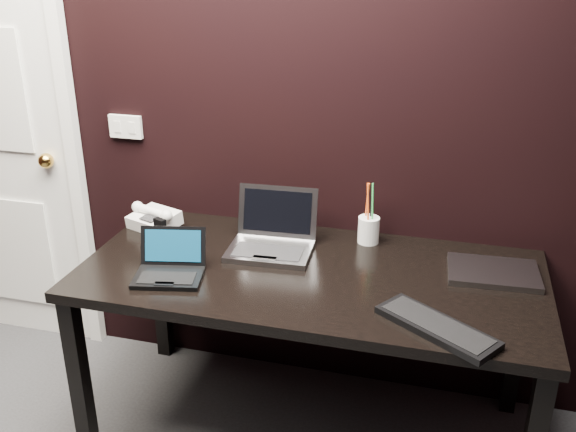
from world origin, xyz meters
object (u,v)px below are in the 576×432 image
(netbook, at_px, (170,268))
(ext_keyboard, at_px, (437,327))
(desk_phone, at_px, (154,218))
(mobile_phone, at_px, (160,234))
(desk, at_px, (310,289))
(closed_laptop, at_px, (493,272))
(pen_cup, at_px, (369,229))
(silver_laptop, at_px, (272,240))

(netbook, bearing_deg, ext_keyboard, -6.68)
(ext_keyboard, distance_m, desk_phone, 1.30)
(ext_keyboard, xyz_separation_m, mobile_phone, (-1.11, 0.35, 0.03))
(desk, distance_m, closed_laptop, 0.67)
(desk, distance_m, pen_cup, 0.37)
(netbook, distance_m, mobile_phone, 0.29)
(closed_laptop, xyz_separation_m, desk_phone, (-1.38, 0.07, 0.03))
(netbook, relative_size, closed_laptop, 0.84)
(pen_cup, bearing_deg, desk, -119.39)
(desk_phone, height_order, pen_cup, pen_cup)
(netbook, xyz_separation_m, pen_cup, (0.65, 0.47, 0.03))
(closed_laptop, height_order, mobile_phone, mobile_phone)
(pen_cup, bearing_deg, desk_phone, -174.37)
(netbook, bearing_deg, desk, 19.53)
(desk, height_order, pen_cup, pen_cup)
(silver_laptop, bearing_deg, desk, -35.56)
(desk_phone, bearing_deg, mobile_phone, -56.16)
(silver_laptop, xyz_separation_m, mobile_phone, (-0.45, -0.06, -0.00))
(netbook, height_order, ext_keyboard, netbook)
(closed_laptop, relative_size, desk_phone, 1.46)
(silver_laptop, height_order, ext_keyboard, silver_laptop)
(netbook, height_order, pen_cup, pen_cup)
(desk, relative_size, silver_laptop, 5.04)
(desk, bearing_deg, netbook, -160.47)
(desk, xyz_separation_m, pen_cup, (0.17, 0.30, 0.14))
(ext_keyboard, xyz_separation_m, pen_cup, (-0.30, 0.58, 0.05))
(closed_laptop, bearing_deg, netbook, -164.66)
(closed_laptop, bearing_deg, desk, -167.87)
(closed_laptop, xyz_separation_m, mobile_phone, (-1.29, -0.07, 0.03))
(silver_laptop, relative_size, closed_laptop, 1.01)
(silver_laptop, bearing_deg, closed_laptop, 0.47)
(netbook, bearing_deg, mobile_phone, 122.49)
(silver_laptop, height_order, closed_laptop, silver_laptop)
(desk_phone, relative_size, mobile_phone, 2.17)
(mobile_phone, bearing_deg, desk, -6.29)
(netbook, xyz_separation_m, mobile_phone, (-0.15, 0.24, 0.01))
(closed_laptop, distance_m, pen_cup, 0.51)
(ext_keyboard, bearing_deg, closed_laptop, 66.99)
(netbook, relative_size, desk_phone, 1.23)
(desk_phone, bearing_deg, silver_laptop, -8.25)
(desk_phone, distance_m, pen_cup, 0.90)
(desk, distance_m, silver_laptop, 0.26)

